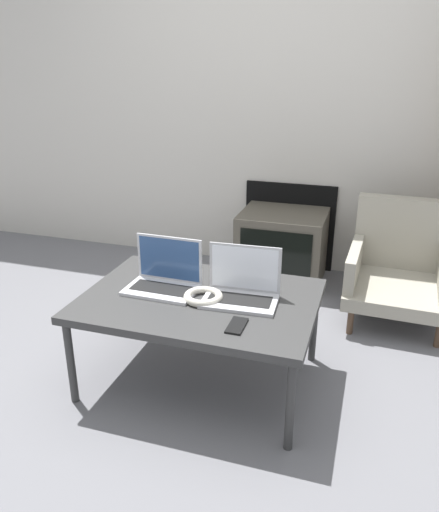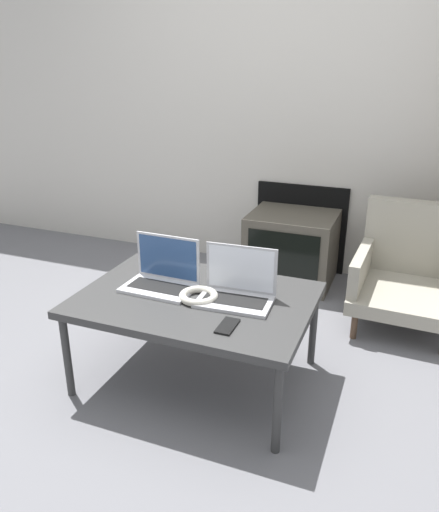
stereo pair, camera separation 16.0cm
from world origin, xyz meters
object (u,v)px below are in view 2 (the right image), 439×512
laptop_left (162,276)px  laptop_right (237,288)px  tv (292,248)px  phone (227,326)px  armchair (408,269)px  headphones (199,296)px

laptop_left → laptop_right: size_ratio=0.98×
laptop_right → tv: 1.29m
phone → armchair: bearing=62.2°
laptop_left → armchair: size_ratio=0.50×
laptop_left → tv: bearing=76.7°
laptop_left → tv: (0.33, 1.27, -0.26)m
armchair → laptop_left: bearing=-135.0°
phone → armchair: 1.43m
headphones → phone: bearing=-41.3°
laptop_left → headphones: 0.23m
headphones → armchair: size_ratio=0.26×
headphones → tv: (0.11, 1.33, -0.22)m
tv → armchair: bearing=-19.0°
laptop_right → laptop_left: bearing=176.7°
headphones → armchair: 1.39m
laptop_left → armchair: 1.50m
laptop_left → headphones: (0.22, -0.07, -0.04)m
laptop_left → phone: size_ratio=2.47×
laptop_right → tv: laptop_right is taller
laptop_left → phone: laptop_left is taller
tv → armchair: (0.76, -0.26, 0.07)m
headphones → laptop_left: bearing=163.0°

